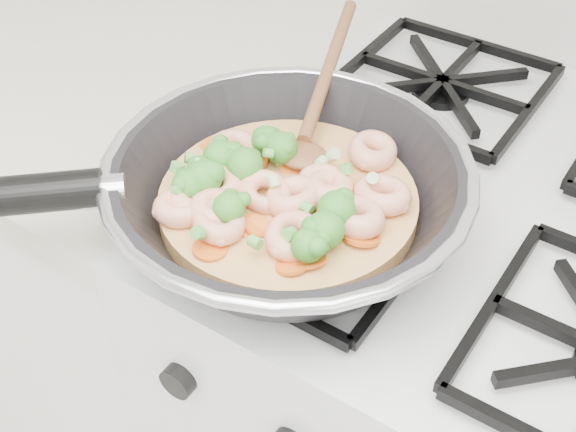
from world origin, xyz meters
The scene contains 2 objects.
counter_left centered at (-0.80, 1.70, 0.45)m, with size 1.00×0.60×0.90m.
skillet centered at (-0.17, 1.53, 0.96)m, with size 0.43×0.51×0.09m.
Camera 1 is at (0.14, 1.08, 1.42)m, focal length 48.00 mm.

